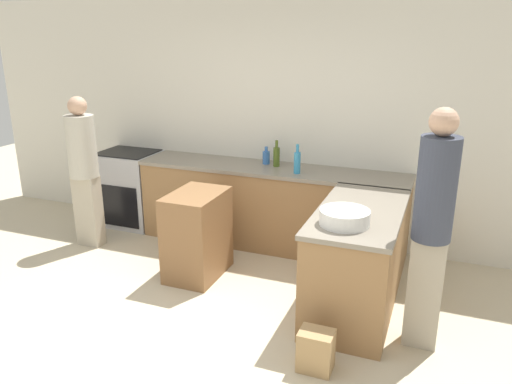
{
  "coord_description": "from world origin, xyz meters",
  "views": [
    {
      "loc": [
        1.77,
        -2.85,
        2.33
      ],
      "look_at": [
        0.22,
        1.1,
        0.96
      ],
      "focal_mm": 35.0,
      "sensor_mm": 36.0,
      "label": 1
    }
  ],
  "objects_px": {
    "water_bottle_blue": "(266,157)",
    "person_by_range": "(84,167)",
    "mixing_bowl": "(345,217)",
    "olive_oil_bottle": "(276,156)",
    "dish_soap_bottle": "(297,162)",
    "person_at_peninsula": "(432,221)",
    "island_table": "(197,235)",
    "paper_bag": "(316,351)",
    "range_oven": "(130,188)"
  },
  "relations": [
    {
      "from": "water_bottle_blue",
      "to": "person_by_range",
      "type": "height_order",
      "value": "person_by_range"
    },
    {
      "from": "mixing_bowl",
      "to": "olive_oil_bottle",
      "type": "height_order",
      "value": "olive_oil_bottle"
    },
    {
      "from": "water_bottle_blue",
      "to": "person_by_range",
      "type": "bearing_deg",
      "value": -154.42
    },
    {
      "from": "paper_bag",
      "to": "mixing_bowl",
      "type": "bearing_deg",
      "value": 86.08
    },
    {
      "from": "olive_oil_bottle",
      "to": "paper_bag",
      "type": "xyz_separation_m",
      "value": [
        1.02,
        -2.03,
        -0.87
      ]
    },
    {
      "from": "range_oven",
      "to": "island_table",
      "type": "xyz_separation_m",
      "value": [
        1.44,
        -0.95,
        -0.03
      ]
    },
    {
      "from": "range_oven",
      "to": "water_bottle_blue",
      "type": "height_order",
      "value": "water_bottle_blue"
    },
    {
      "from": "water_bottle_blue",
      "to": "paper_bag",
      "type": "bearing_deg",
      "value": -61.05
    },
    {
      "from": "person_by_range",
      "to": "olive_oil_bottle",
      "type": "bearing_deg",
      "value": 22.45
    },
    {
      "from": "island_table",
      "to": "range_oven",
      "type": "bearing_deg",
      "value": 146.59
    },
    {
      "from": "range_oven",
      "to": "island_table",
      "type": "bearing_deg",
      "value": -33.41
    },
    {
      "from": "olive_oil_bottle",
      "to": "paper_bag",
      "type": "relative_size",
      "value": 0.94
    },
    {
      "from": "island_table",
      "to": "paper_bag",
      "type": "relative_size",
      "value": 2.77
    },
    {
      "from": "person_by_range",
      "to": "island_table",
      "type": "bearing_deg",
      "value": -8.21
    },
    {
      "from": "person_by_range",
      "to": "person_at_peninsula",
      "type": "distance_m",
      "value": 3.69
    },
    {
      "from": "mixing_bowl",
      "to": "person_by_range",
      "type": "xyz_separation_m",
      "value": [
        -3.0,
        0.65,
        -0.05
      ]
    },
    {
      "from": "paper_bag",
      "to": "range_oven",
      "type": "bearing_deg",
      "value": 146.04
    },
    {
      "from": "range_oven",
      "to": "paper_bag",
      "type": "height_order",
      "value": "range_oven"
    },
    {
      "from": "mixing_bowl",
      "to": "person_by_range",
      "type": "bearing_deg",
      "value": 167.87
    },
    {
      "from": "dish_soap_bottle",
      "to": "island_table",
      "type": "bearing_deg",
      "value": -132.42
    },
    {
      "from": "dish_soap_bottle",
      "to": "paper_bag",
      "type": "bearing_deg",
      "value": -68.59
    },
    {
      "from": "mixing_bowl",
      "to": "paper_bag",
      "type": "distance_m",
      "value": 1.0
    },
    {
      "from": "person_at_peninsula",
      "to": "paper_bag",
      "type": "height_order",
      "value": "person_at_peninsula"
    },
    {
      "from": "water_bottle_blue",
      "to": "person_at_peninsula",
      "type": "xyz_separation_m",
      "value": [
        1.83,
        -1.49,
        0.04
      ]
    },
    {
      "from": "range_oven",
      "to": "mixing_bowl",
      "type": "distance_m",
      "value": 3.31
    },
    {
      "from": "person_at_peninsula",
      "to": "olive_oil_bottle",
      "type": "bearing_deg",
      "value": 139.64
    },
    {
      "from": "olive_oil_bottle",
      "to": "water_bottle_blue",
      "type": "relative_size",
      "value": 1.48
    },
    {
      "from": "island_table",
      "to": "person_by_range",
      "type": "height_order",
      "value": "person_by_range"
    },
    {
      "from": "dish_soap_bottle",
      "to": "person_at_peninsula",
      "type": "height_order",
      "value": "person_at_peninsula"
    },
    {
      "from": "mixing_bowl",
      "to": "water_bottle_blue",
      "type": "distance_m",
      "value": 1.93
    },
    {
      "from": "person_by_range",
      "to": "paper_bag",
      "type": "bearing_deg",
      "value": -22.54
    },
    {
      "from": "person_at_peninsula",
      "to": "island_table",
      "type": "bearing_deg",
      "value": 169.05
    },
    {
      "from": "water_bottle_blue",
      "to": "dish_soap_bottle",
      "type": "distance_m",
      "value": 0.5
    },
    {
      "from": "mixing_bowl",
      "to": "dish_soap_bottle",
      "type": "relative_size",
      "value": 1.25
    },
    {
      "from": "island_table",
      "to": "water_bottle_blue",
      "type": "relative_size",
      "value": 4.37
    },
    {
      "from": "mixing_bowl",
      "to": "water_bottle_blue",
      "type": "relative_size",
      "value": 1.98
    },
    {
      "from": "island_table",
      "to": "dish_soap_bottle",
      "type": "xyz_separation_m",
      "value": [
        0.76,
        0.83,
        0.61
      ]
    },
    {
      "from": "water_bottle_blue",
      "to": "dish_soap_bottle",
      "type": "bearing_deg",
      "value": -29.95
    },
    {
      "from": "dish_soap_bottle",
      "to": "person_by_range",
      "type": "xyz_separation_m",
      "value": [
        -2.24,
        -0.61,
        -0.12
      ]
    },
    {
      "from": "dish_soap_bottle",
      "to": "paper_bag",
      "type": "height_order",
      "value": "dish_soap_bottle"
    },
    {
      "from": "range_oven",
      "to": "mixing_bowl",
      "type": "xyz_separation_m",
      "value": [
        2.96,
        -1.38,
        0.51
      ]
    },
    {
      "from": "olive_oil_bottle",
      "to": "water_bottle_blue",
      "type": "height_order",
      "value": "olive_oil_bottle"
    },
    {
      "from": "mixing_bowl",
      "to": "water_bottle_blue",
      "type": "xyz_separation_m",
      "value": [
        -1.2,
        1.51,
        0.02
      ]
    },
    {
      "from": "dish_soap_bottle",
      "to": "person_by_range",
      "type": "bearing_deg",
      "value": -164.71
    },
    {
      "from": "water_bottle_blue",
      "to": "dish_soap_bottle",
      "type": "relative_size",
      "value": 0.63
    },
    {
      "from": "island_table",
      "to": "person_by_range",
      "type": "xyz_separation_m",
      "value": [
        -1.48,
        0.21,
        0.49
      ]
    },
    {
      "from": "water_bottle_blue",
      "to": "range_oven",
      "type": "bearing_deg",
      "value": -175.96
    },
    {
      "from": "island_table",
      "to": "dish_soap_bottle",
      "type": "relative_size",
      "value": 2.76
    },
    {
      "from": "island_table",
      "to": "mixing_bowl",
      "type": "height_order",
      "value": "mixing_bowl"
    },
    {
      "from": "range_oven",
      "to": "paper_bag",
      "type": "bearing_deg",
      "value": -33.96
    }
  ]
}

